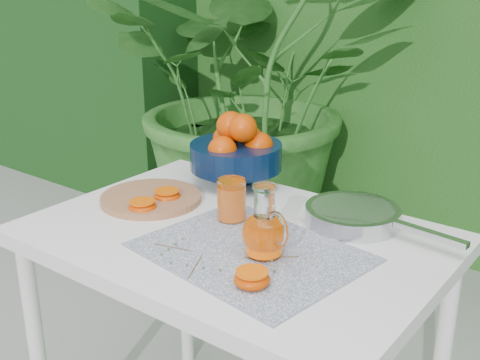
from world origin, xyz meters
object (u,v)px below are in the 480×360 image
Objects in this scene: white_table at (235,261)px; cutting_board at (151,198)px; fruit_bowl at (237,150)px; saute_pan at (354,215)px; juice_pitcher at (265,231)px.

white_table is 3.60× the size of cutting_board.
fruit_bowl reaches higher than saute_pan.
fruit_bowl reaches higher than white_table.
fruit_bowl is 0.44m from saute_pan.
fruit_bowl is 1.67× the size of juice_pitcher.
cutting_board is at bearing 169.11° from juice_pitcher.
saute_pan is (0.08, 0.28, -0.04)m from juice_pitcher.
white_table is 0.41m from fruit_bowl.
cutting_board reaches higher than white_table.
white_table is 0.32m from saute_pan.
saute_pan is at bearing 74.65° from juice_pitcher.
cutting_board is at bearing -109.02° from fruit_bowl.
cutting_board is 0.45m from juice_pitcher.
white_table is at bearing -53.47° from fruit_bowl.
saute_pan is at bearing 46.12° from white_table.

